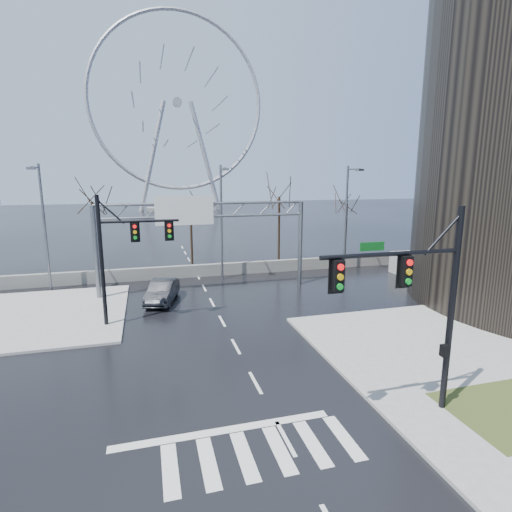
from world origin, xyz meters
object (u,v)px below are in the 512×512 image
object	(u,v)px
signal_mast_near	(423,294)
signal_mast_far	(121,248)
ferris_wheel	(177,110)
car	(162,291)
sign_gantry	(200,227)

from	to	relation	value
signal_mast_near	signal_mast_far	bearing A→B (deg)	130.26
ferris_wheel	signal_mast_near	bearing A→B (deg)	-89.92
ferris_wheel	signal_mast_far	bearing A→B (deg)	-97.20
signal_mast_far	car	size ratio (longest dim) A/B	1.68
sign_gantry	signal_mast_near	bearing A→B (deg)	-73.81
signal_mast_far	car	world-z (taller)	signal_mast_far
ferris_wheel	sign_gantry	bearing A→B (deg)	-93.84
signal_mast_near	ferris_wheel	distance (m)	101.29
ferris_wheel	car	size ratio (longest dim) A/B	10.67
car	ferris_wheel	bearing A→B (deg)	99.61
signal_mast_far	car	bearing A→B (deg)	60.30
signal_mast_near	signal_mast_far	world-z (taller)	same
sign_gantry	ferris_wheel	bearing A→B (deg)	86.16
sign_gantry	ferris_wheel	distance (m)	82.91
signal_mast_near	ferris_wheel	bearing A→B (deg)	90.08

